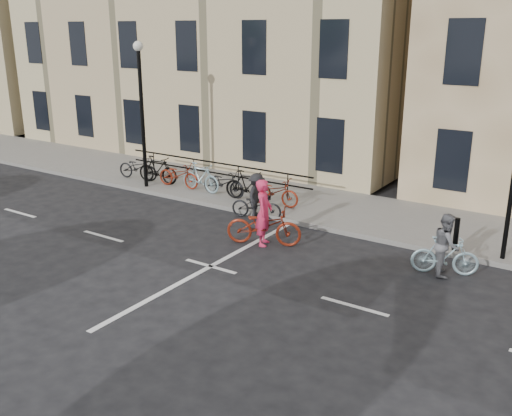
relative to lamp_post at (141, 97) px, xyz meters
The scene contains 10 objects.
ground 8.59m from the lamp_post, 34.09° to the right, with size 120.00×120.00×0.00m, color black.
sidewalk 4.52m from the lamp_post, 32.62° to the left, with size 46.00×4.00×0.15m, color slate.
building_west 9.11m from the lamp_post, 106.21° to the left, with size 20.00×10.00×10.00m, color tan.
building_far 21.34m from the lamp_post, 156.20° to the left, with size 12.00×10.00×9.00m, color tan.
lamp_post is the anchor object (origin of this frame).
bollard_east 11.86m from the lamp_post, ahead, with size 0.14×0.14×0.90m, color black.
parked_bikes 3.62m from the lamp_post, 16.55° to the left, with size 8.30×1.23×1.05m.
cyclist_pink 7.70m from the lamp_post, 18.87° to the right, with size 2.25×1.48×1.89m.
cyclist_grey 12.07m from the lamp_post, ahead, with size 1.69×1.01×1.58m.
cyclist_dark 6.09m from the lamp_post, ahead, with size 1.77×1.07×1.49m.
Camera 1 is at (8.45, -10.62, 5.86)m, focal length 40.00 mm.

